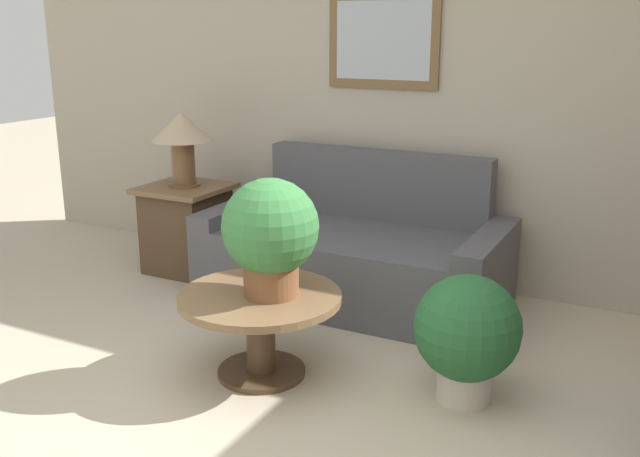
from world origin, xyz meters
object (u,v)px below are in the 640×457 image
(side_table, at_px, (187,227))
(potted_plant_floor, at_px, (467,333))
(potted_plant_on_table, at_px, (270,232))
(couch_main, at_px, (356,255))
(coffee_table, at_px, (260,316))
(table_lamp, at_px, (182,134))

(side_table, xyz_separation_m, potted_plant_floor, (2.41, -0.96, 0.03))
(potted_plant_on_table, height_order, potted_plant_floor, potted_plant_on_table)
(couch_main, xyz_separation_m, potted_plant_on_table, (0.08, -1.23, 0.48))
(coffee_table, bearing_deg, side_table, 139.39)
(potted_plant_on_table, bearing_deg, side_table, 141.02)
(couch_main, relative_size, side_table, 3.05)
(couch_main, bearing_deg, potted_plant_floor, -43.99)
(couch_main, height_order, coffee_table, couch_main)
(couch_main, distance_m, side_table, 1.36)
(side_table, bearing_deg, potted_plant_on_table, -38.98)
(couch_main, xyz_separation_m, coffee_table, (0.02, -1.24, 0.03))
(table_lamp, height_order, potted_plant_floor, table_lamp)
(coffee_table, xyz_separation_m, table_lamp, (-1.38, 1.19, 0.70))
(coffee_table, relative_size, side_table, 1.31)
(table_lamp, bearing_deg, side_table, 180.00)
(side_table, height_order, potted_plant_on_table, potted_plant_on_table)
(side_table, xyz_separation_m, potted_plant_on_table, (1.44, -1.17, 0.46))
(coffee_table, distance_m, side_table, 1.82)
(table_lamp, distance_m, potted_plant_on_table, 1.87)
(side_table, xyz_separation_m, table_lamp, (0.00, 0.00, 0.70))
(coffee_table, height_order, potted_plant_floor, potted_plant_floor)
(couch_main, height_order, potted_plant_floor, couch_main)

